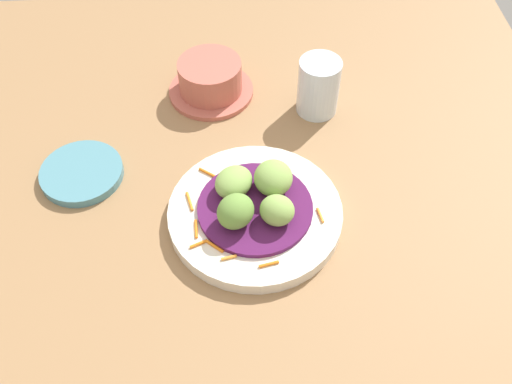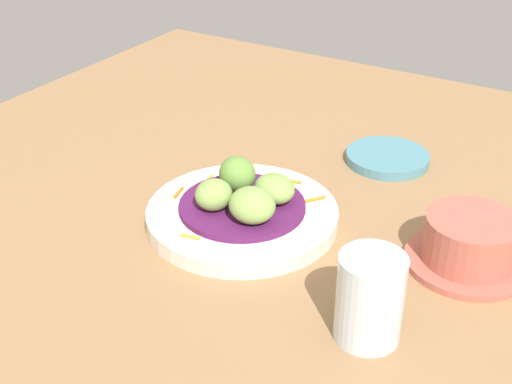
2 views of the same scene
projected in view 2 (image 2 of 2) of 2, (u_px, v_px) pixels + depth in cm
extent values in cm
cube|color=#936D47|center=(265.00, 209.00, 89.46)|extent=(110.00, 110.00, 2.00)
cylinder|color=silver|center=(245.00, 216.00, 84.22)|extent=(23.30, 23.30, 1.99)
cylinder|color=#51194C|center=(245.00, 207.00, 83.55)|extent=(15.33, 15.33, 0.71)
cylinder|color=orange|center=(178.00, 193.00, 86.81)|extent=(0.93, 2.56, 0.40)
cylinder|color=orange|center=(256.00, 175.00, 90.81)|extent=(2.79, 0.50, 0.40)
cylinder|color=orange|center=(239.00, 171.00, 91.69)|extent=(1.22, 2.19, 0.40)
cylinder|color=orange|center=(289.00, 181.00, 89.43)|extent=(3.15, 1.16, 0.40)
cylinder|color=orange|center=(190.00, 236.00, 78.23)|extent=(2.35, 0.82, 0.40)
cylinder|color=orange|center=(209.00, 179.00, 89.85)|extent=(0.81, 1.98, 0.40)
cylinder|color=orange|center=(314.00, 199.00, 85.34)|extent=(2.22, 2.80, 0.40)
cylinder|color=orange|center=(229.00, 176.00, 90.48)|extent=(2.17, 2.42, 0.40)
ellipsoid|color=#84A851|center=(252.00, 205.00, 79.22)|extent=(5.97, 5.64, 4.10)
ellipsoid|color=#84A851|center=(275.00, 189.00, 83.36)|extent=(7.25, 7.08, 3.26)
ellipsoid|color=olive|center=(237.00, 174.00, 85.41)|extent=(6.77, 6.74, 4.34)
ellipsoid|color=#84A851|center=(214.00, 195.00, 81.63)|extent=(5.87, 5.97, 3.74)
cylinder|color=teal|center=(387.00, 158.00, 98.44)|extent=(11.74, 11.74, 1.34)
cylinder|color=#B75B4C|center=(466.00, 261.00, 77.19)|extent=(13.68, 13.68, 0.80)
cylinder|color=#B75B4C|center=(470.00, 239.00, 75.71)|extent=(10.10, 10.10, 5.14)
cylinder|color=silver|center=(370.00, 298.00, 64.98)|extent=(6.45, 6.45, 9.09)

